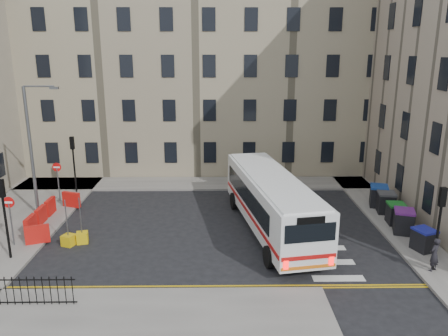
{
  "coord_description": "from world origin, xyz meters",
  "views": [
    {
      "loc": [
        -1.52,
        -24.07,
        10.26
      ],
      "look_at": [
        -1.21,
        2.51,
        3.0
      ],
      "focal_mm": 35.0,
      "sensor_mm": 36.0,
      "label": 1
    }
  ],
  "objects_px": {
    "streetlamp": "(31,150)",
    "bollard_yellow": "(82,238)",
    "wheelie_bin_c": "(396,213)",
    "pedestrian": "(434,255)",
    "wheelie_bin_d": "(386,202)",
    "wheelie_bin_b": "(404,221)",
    "bus": "(271,200)",
    "wheelie_bin_a": "(424,240)",
    "wheelie_bin_e": "(379,196)",
    "bollard_chevron": "(69,240)"
  },
  "relations": [
    {
      "from": "wheelie_bin_a",
      "to": "bollard_chevron",
      "type": "xyz_separation_m",
      "value": [
        -18.73,
        1.11,
        -0.44
      ]
    },
    {
      "from": "streetlamp",
      "to": "wheelie_bin_e",
      "type": "bearing_deg",
      "value": 3.16
    },
    {
      "from": "streetlamp",
      "to": "bus",
      "type": "distance_m",
      "value": 14.88
    },
    {
      "from": "wheelie_bin_c",
      "to": "wheelie_bin_e",
      "type": "relative_size",
      "value": 0.82
    },
    {
      "from": "wheelie_bin_b",
      "to": "wheelie_bin_e",
      "type": "relative_size",
      "value": 0.98
    },
    {
      "from": "streetlamp",
      "to": "bollard_yellow",
      "type": "height_order",
      "value": "streetlamp"
    },
    {
      "from": "wheelie_bin_a",
      "to": "bollard_chevron",
      "type": "height_order",
      "value": "wheelie_bin_a"
    },
    {
      "from": "wheelie_bin_d",
      "to": "pedestrian",
      "type": "bearing_deg",
      "value": -84.27
    },
    {
      "from": "wheelie_bin_d",
      "to": "streetlamp",
      "type": "bearing_deg",
      "value": -169.88
    },
    {
      "from": "bollard_yellow",
      "to": "streetlamp",
      "type": "bearing_deg",
      "value": 135.09
    },
    {
      "from": "wheelie_bin_c",
      "to": "wheelie_bin_a",
      "type": "bearing_deg",
      "value": -85.13
    },
    {
      "from": "bollard_yellow",
      "to": "wheelie_bin_a",
      "type": "bearing_deg",
      "value": -4.53
    },
    {
      "from": "streetlamp",
      "to": "wheelie_bin_a",
      "type": "distance_m",
      "value": 23.01
    },
    {
      "from": "wheelie_bin_a",
      "to": "wheelie_bin_b",
      "type": "bearing_deg",
      "value": 72.69
    },
    {
      "from": "wheelie_bin_c",
      "to": "bollard_yellow",
      "type": "distance_m",
      "value": 18.19
    },
    {
      "from": "wheelie_bin_e",
      "to": "wheelie_bin_b",
      "type": "bearing_deg",
      "value": -75.84
    },
    {
      "from": "wheelie_bin_c",
      "to": "bollard_chevron",
      "type": "bearing_deg",
      "value": -168.11
    },
    {
      "from": "streetlamp",
      "to": "wheelie_bin_c",
      "type": "distance_m",
      "value": 22.39
    },
    {
      "from": "bus",
      "to": "bollard_yellow",
      "type": "height_order",
      "value": "bus"
    },
    {
      "from": "wheelie_bin_e",
      "to": "bollard_yellow",
      "type": "distance_m",
      "value": 18.81
    },
    {
      "from": "bollard_chevron",
      "to": "wheelie_bin_e",
      "type": "bearing_deg",
      "value": 16.41
    },
    {
      "from": "streetlamp",
      "to": "wheelie_bin_a",
      "type": "relative_size",
      "value": 6.15
    },
    {
      "from": "bus",
      "to": "wheelie_bin_d",
      "type": "relative_size",
      "value": 8.82
    },
    {
      "from": "wheelie_bin_b",
      "to": "wheelie_bin_d",
      "type": "xyz_separation_m",
      "value": [
        0.19,
        3.2,
        -0.01
      ]
    },
    {
      "from": "wheelie_bin_d",
      "to": "bollard_yellow",
      "type": "xyz_separation_m",
      "value": [
        -18.13,
        -4.01,
        -0.53
      ]
    },
    {
      "from": "bus",
      "to": "wheelie_bin_a",
      "type": "relative_size",
      "value": 9.21
    },
    {
      "from": "wheelie_bin_a",
      "to": "wheelie_bin_e",
      "type": "relative_size",
      "value": 0.87
    },
    {
      "from": "wheelie_bin_a",
      "to": "pedestrian",
      "type": "height_order",
      "value": "pedestrian"
    },
    {
      "from": "wheelie_bin_b",
      "to": "bus",
      "type": "bearing_deg",
      "value": -167.54
    },
    {
      "from": "wheelie_bin_e",
      "to": "bus",
      "type": "bearing_deg",
      "value": -138.34
    },
    {
      "from": "streetlamp",
      "to": "pedestrian",
      "type": "xyz_separation_m",
      "value": [
        21.55,
        -7.57,
        -3.37
      ]
    },
    {
      "from": "wheelie_bin_c",
      "to": "bollard_yellow",
      "type": "bearing_deg",
      "value": -168.85
    },
    {
      "from": "streetlamp",
      "to": "bollard_chevron",
      "type": "xyz_separation_m",
      "value": [
        3.34,
        -4.29,
        -4.04
      ]
    },
    {
      "from": "wheelie_bin_a",
      "to": "wheelie_bin_b",
      "type": "relative_size",
      "value": 0.88
    },
    {
      "from": "streetlamp",
      "to": "bus",
      "type": "bearing_deg",
      "value": -9.64
    },
    {
      "from": "bollard_chevron",
      "to": "bus",
      "type": "bearing_deg",
      "value": 9.38
    },
    {
      "from": "wheelie_bin_d",
      "to": "wheelie_bin_e",
      "type": "height_order",
      "value": "wheelie_bin_e"
    },
    {
      "from": "wheelie_bin_d",
      "to": "bollard_yellow",
      "type": "bearing_deg",
      "value": -157.5
    },
    {
      "from": "wheelie_bin_b",
      "to": "wheelie_bin_c",
      "type": "bearing_deg",
      "value": 103.39
    },
    {
      "from": "pedestrian",
      "to": "bollard_chevron",
      "type": "distance_m",
      "value": 18.51
    },
    {
      "from": "streetlamp",
      "to": "bus",
      "type": "height_order",
      "value": "streetlamp"
    },
    {
      "from": "wheelie_bin_e",
      "to": "bollard_chevron",
      "type": "xyz_separation_m",
      "value": [
        -18.72,
        -5.51,
        -0.56
      ]
    },
    {
      "from": "wheelie_bin_b",
      "to": "wheelie_bin_d",
      "type": "height_order",
      "value": "wheelie_bin_b"
    },
    {
      "from": "wheelie_bin_b",
      "to": "wheelie_bin_e",
      "type": "height_order",
      "value": "wheelie_bin_e"
    },
    {
      "from": "bollard_chevron",
      "to": "wheelie_bin_c",
      "type": "bearing_deg",
      "value": 7.6
    },
    {
      "from": "wheelie_bin_c",
      "to": "pedestrian",
      "type": "bearing_deg",
      "value": -90.55
    },
    {
      "from": "wheelie_bin_b",
      "to": "wheelie_bin_c",
      "type": "distance_m",
      "value": 1.36
    },
    {
      "from": "wheelie_bin_d",
      "to": "bollard_yellow",
      "type": "distance_m",
      "value": 18.58
    },
    {
      "from": "wheelie_bin_d",
      "to": "bus",
      "type": "bearing_deg",
      "value": -151.91
    },
    {
      "from": "bollard_yellow",
      "to": "pedestrian",
      "type": "bearing_deg",
      "value": -11.59
    }
  ]
}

